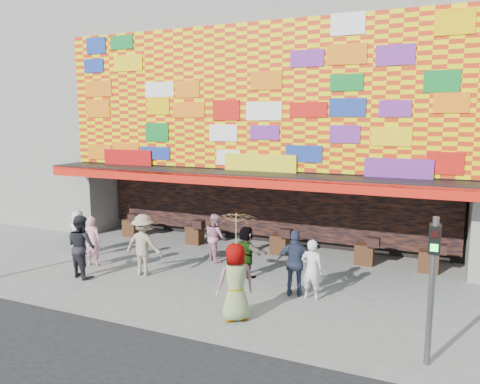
{
  "coord_description": "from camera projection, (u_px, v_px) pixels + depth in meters",
  "views": [
    {
      "loc": [
        6.3,
        -10.93,
        4.84
      ],
      "look_at": [
        0.59,
        2.0,
        2.62
      ],
      "focal_mm": 35.0,
      "sensor_mm": 36.0,
      "label": 1
    }
  ],
  "objects": [
    {
      "name": "ground",
      "position": [
        192.0,
        293.0,
        13.14
      ],
      "size": [
        90.0,
        90.0,
        0.0
      ],
      "primitive_type": "plane",
      "color": "slate",
      "rests_on": "ground"
    },
    {
      "name": "shop_building",
      "position": [
        286.0,
        109.0,
        19.72
      ],
      "size": [
        15.2,
        9.4,
        10.0
      ],
      "color": "gray",
      "rests_on": "ground"
    },
    {
      "name": "neighbor_left",
      "position": [
        50.0,
        96.0,
        24.63
      ],
      "size": [
        11.0,
        8.0,
        12.0
      ],
      "primitive_type": "cube",
      "color": "gray",
      "rests_on": "ground"
    },
    {
      "name": "signal_right",
      "position": [
        432.0,
        275.0,
        9.02
      ],
      "size": [
        0.22,
        0.2,
        3.0
      ],
      "color": "#59595B",
      "rests_on": "ground"
    },
    {
      "name": "ped_a",
      "position": [
        78.0,
        232.0,
        16.79
      ],
      "size": [
        0.9,
        0.74,
        1.6
      ],
      "primitive_type": "imported",
      "rotation": [
        0.0,
        0.0,
        3.48
      ],
      "color": "silver",
      "rests_on": "ground"
    },
    {
      "name": "ped_b",
      "position": [
        92.0,
        241.0,
        15.44
      ],
      "size": [
        0.67,
        0.5,
        1.67
      ],
      "primitive_type": "imported",
      "rotation": [
        0.0,
        0.0,
        3.31
      ],
      "color": "pink",
      "rests_on": "ground"
    },
    {
      "name": "ped_c",
      "position": [
        81.0,
        246.0,
        14.34
      ],
      "size": [
        1.1,
        0.95,
        1.94
      ],
      "primitive_type": "imported",
      "rotation": [
        0.0,
        0.0,
        2.89
      ],
      "color": "#232227",
      "rests_on": "ground"
    },
    {
      "name": "ped_d",
      "position": [
        143.0,
        245.0,
        14.52
      ],
      "size": [
        1.28,
        0.78,
        1.92
      ],
      "primitive_type": "imported",
      "rotation": [
        0.0,
        0.0,
        3.2
      ],
      "color": "tan",
      "rests_on": "ground"
    },
    {
      "name": "ped_e",
      "position": [
        295.0,
        263.0,
        12.8
      ],
      "size": [
        1.16,
        0.71,
        1.84
      ],
      "primitive_type": "imported",
      "rotation": [
        0.0,
        0.0,
        3.4
      ],
      "color": "#2D354F",
      "rests_on": "ground"
    },
    {
      "name": "ped_f",
      "position": [
        246.0,
        252.0,
        14.37
      ],
      "size": [
        1.53,
        1.05,
        1.59
      ],
      "primitive_type": "imported",
      "rotation": [
        0.0,
        0.0,
        2.7
      ],
      "color": "gray",
      "rests_on": "ground"
    },
    {
      "name": "ped_g",
      "position": [
        235.0,
        282.0,
        11.23
      ],
      "size": [
        1.1,
        1.07,
        1.9
      ],
      "primitive_type": "imported",
      "rotation": [
        0.0,
        0.0,
        3.88
      ],
      "color": "gray",
      "rests_on": "ground"
    },
    {
      "name": "ped_h",
      "position": [
        312.0,
        269.0,
        12.58
      ],
      "size": [
        0.61,
        0.41,
        1.65
      ],
      "primitive_type": "imported",
      "rotation": [
        0.0,
        0.0,
        3.12
      ],
      "color": "silver",
      "rests_on": "ground"
    },
    {
      "name": "ped_i",
      "position": [
        215.0,
        237.0,
        16.01
      ],
      "size": [
        1.01,
        0.98,
        1.64
      ],
      "primitive_type": "imported",
      "rotation": [
        0.0,
        0.0,
        2.49
      ],
      "color": "#CC84A0",
      "rests_on": "ground"
    },
    {
      "name": "parasol",
      "position": [
        235.0,
        232.0,
        11.04
      ],
      "size": [
        1.22,
        1.23,
        1.91
      ],
      "color": "#FCDA9F",
      "rests_on": "ground"
    }
  ]
}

